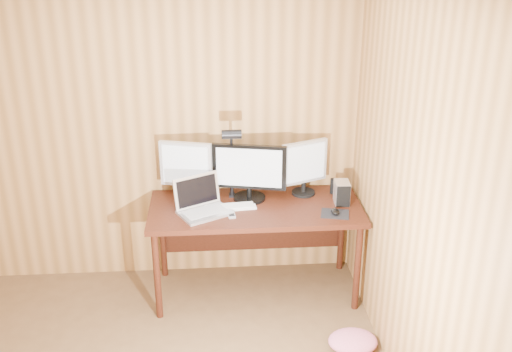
{
  "coord_description": "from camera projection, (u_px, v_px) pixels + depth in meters",
  "views": [
    {
      "loc": [
        0.64,
        -2.42,
        2.72
      ],
      "look_at": [
        0.93,
        1.58,
        1.02
      ],
      "focal_mm": 42.0,
      "sensor_mm": 36.0,
      "label": 1
    }
  ],
  "objects": [
    {
      "name": "keyboard",
      "position": [
        230.0,
        207.0,
        4.48
      ],
      "size": [
        0.4,
        0.16,
        0.02
      ],
      "rotation": [
        0.0,
        0.0,
        0.11
      ],
      "color": "white",
      "rests_on": "desk"
    },
    {
      "name": "monitor_right",
      "position": [
        304.0,
        166.0,
        4.63
      ],
      "size": [
        0.37,
        0.18,
        0.44
      ],
      "rotation": [
        0.0,
        0.0,
        0.39
      ],
      "color": "black",
      "rests_on": "desk"
    },
    {
      "name": "monitor_left",
      "position": [
        186.0,
        168.0,
        4.56
      ],
      "size": [
        0.4,
        0.19,
        0.46
      ],
      "rotation": [
        0.0,
        0.0,
        -0.26
      ],
      "color": "black",
      "rests_on": "desk"
    },
    {
      "name": "speaker",
      "position": [
        333.0,
        186.0,
        4.71
      ],
      "size": [
        0.05,
        0.05,
        0.12
      ],
      "primitive_type": "cylinder",
      "color": "black",
      "rests_on": "desk"
    },
    {
      "name": "mouse",
      "position": [
        335.0,
        211.0,
        4.38
      ],
      "size": [
        0.07,
        0.11,
        0.04
      ],
      "primitive_type": "ellipsoid",
      "rotation": [
        0.0,
        0.0,
        -0.06
      ],
      "color": "black",
      "rests_on": "mousepad"
    },
    {
      "name": "monitor_center",
      "position": [
        249.0,
        171.0,
        4.54
      ],
      "size": [
        0.56,
        0.25,
        0.44
      ],
      "rotation": [
        0.0,
        0.0,
        -0.21
      ],
      "color": "black",
      "rests_on": "desk"
    },
    {
      "name": "laptop",
      "position": [
        202.0,
        203.0,
        4.41
      ],
      "size": [
        0.45,
        0.42,
        0.26
      ],
      "rotation": [
        0.0,
        0.0,
        0.49
      ],
      "color": "silver",
      "rests_on": "desk"
    },
    {
      "name": "hard_drive",
      "position": [
        342.0,
        193.0,
        4.53
      ],
      "size": [
        0.11,
        0.16,
        0.17
      ],
      "rotation": [
        0.0,
        0.0,
        -0.04
      ],
      "color": "silver",
      "rests_on": "desk"
    },
    {
      "name": "phone",
      "position": [
        231.0,
        215.0,
        4.36
      ],
      "size": [
        0.06,
        0.11,
        0.01
      ],
      "rotation": [
        0.0,
        0.0,
        0.12
      ],
      "color": "silver",
      "rests_on": "desk"
    },
    {
      "name": "room_shell",
      "position": [
        80.0,
        269.0,
        2.76
      ],
      "size": [
        4.0,
        4.0,
        4.0
      ],
      "color": "brown",
      "rests_on": "ground"
    },
    {
      "name": "desk_lamp",
      "position": [
        232.0,
        153.0,
        4.46
      ],
      "size": [
        0.14,
        0.21,
        0.63
      ],
      "rotation": [
        0.0,
        0.0,
        -0.2
      ],
      "color": "black",
      "rests_on": "desk"
    },
    {
      "name": "mousepad",
      "position": [
        335.0,
        214.0,
        4.39
      ],
      "size": [
        0.23,
        0.21,
        0.0
      ],
      "primitive_type": "cube",
      "rotation": [
        0.0,
        0.0,
        -0.23
      ],
      "color": "black",
      "rests_on": "desk"
    },
    {
      "name": "desk",
      "position": [
        255.0,
        216.0,
        4.63
      ],
      "size": [
        1.6,
        0.7,
        0.75
      ],
      "color": "#37150B",
      "rests_on": "floor"
    },
    {
      "name": "fabric_pile",
      "position": [
        353.0,
        341.0,
        4.13
      ],
      "size": [
        0.38,
        0.33,
        0.11
      ],
      "primitive_type": null,
      "rotation": [
        0.0,
        0.0,
        -0.15
      ],
      "color": "#CF6480",
      "rests_on": "floor"
    }
  ]
}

